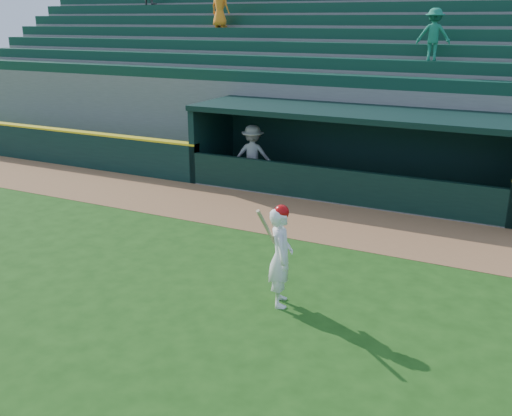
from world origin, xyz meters
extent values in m
plane|color=#1C4611|center=(0.00, 0.00, 0.00)|extent=(120.00, 120.00, 0.00)
cube|color=#8C5E38|center=(0.00, 4.90, 0.01)|extent=(40.00, 3.00, 0.01)
cube|color=black|center=(-12.25, 6.55, 0.60)|extent=(15.50, 0.30, 1.20)
cube|color=yellow|center=(-12.25, 6.55, 1.23)|extent=(15.50, 0.32, 0.06)
imported|color=#A2A29D|center=(-2.90, 7.22, 0.93)|extent=(1.35, 1.00, 1.86)
cube|color=slate|center=(0.00, 7.70, 0.02)|extent=(9.00, 2.60, 0.04)
cube|color=black|center=(-4.60, 7.70, 1.15)|extent=(0.20, 2.60, 2.30)
cube|color=black|center=(0.00, 9.00, 1.15)|extent=(9.40, 0.20, 2.30)
cube|color=black|center=(0.00, 7.70, 2.38)|extent=(9.40, 2.80, 0.16)
cube|color=black|center=(0.00, 6.48, 0.50)|extent=(9.00, 0.16, 1.00)
cube|color=brown|center=(0.00, 8.50, 0.25)|extent=(8.40, 0.45, 0.10)
cube|color=slate|center=(0.00, 9.53, 1.46)|extent=(34.00, 0.85, 2.91)
cube|color=#0F3828|center=(0.00, 9.41, 3.09)|extent=(34.00, 0.60, 0.36)
cube|color=slate|center=(0.00, 10.38, 1.68)|extent=(34.00, 0.85, 3.36)
cube|color=#0F3828|center=(0.00, 10.26, 3.54)|extent=(34.00, 0.60, 0.36)
cube|color=slate|center=(0.00, 11.22, 1.91)|extent=(34.00, 0.85, 3.81)
cube|color=#0F3828|center=(0.00, 11.11, 3.99)|extent=(34.00, 0.60, 0.36)
cube|color=slate|center=(0.00, 12.07, 2.13)|extent=(34.00, 0.85, 4.26)
cube|color=#0F3828|center=(0.00, 11.96, 4.44)|extent=(34.00, 0.60, 0.36)
cube|color=slate|center=(0.00, 12.93, 2.35)|extent=(34.00, 0.85, 4.71)
cube|color=#0F3828|center=(0.00, 12.81, 4.89)|extent=(34.00, 0.60, 0.36)
cube|color=slate|center=(0.00, 13.78, 2.58)|extent=(34.00, 0.85, 5.16)
cube|color=#0F3828|center=(0.00, 13.66, 5.34)|extent=(34.00, 0.60, 0.36)
cube|color=slate|center=(0.00, 14.62, 2.80)|extent=(34.00, 0.85, 5.61)
cube|color=slate|center=(0.00, 15.20, 2.80)|extent=(34.50, 0.30, 5.61)
imported|color=orange|center=(-6.68, 11.97, 5.39)|extent=(0.78, 0.54, 1.54)
imported|color=#1A7555|center=(1.69, 10.28, 4.48)|extent=(1.05, 0.68, 1.53)
imported|color=white|center=(1.10, 0.36, 0.91)|extent=(0.68, 0.79, 1.82)
sphere|color=#BA0A0A|center=(1.10, 0.36, 1.75)|extent=(0.27, 0.27, 0.27)
cylinder|color=tan|center=(0.92, 0.14, 1.52)|extent=(0.20, 0.52, 0.76)
camera|label=1|loc=(4.85, -8.19, 4.92)|focal=40.00mm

